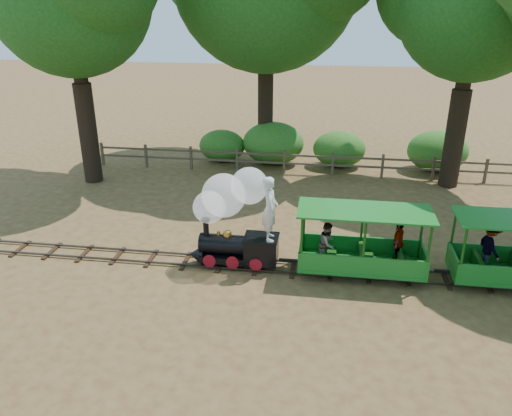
# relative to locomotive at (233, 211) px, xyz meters

# --- Properties ---
(ground) EXTENTS (90.00, 90.00, 0.00)m
(ground) POSITION_rel_locomotive_xyz_m (1.63, -0.06, -1.62)
(ground) COLOR olive
(ground) RESTS_ON ground
(track) EXTENTS (22.00, 1.00, 0.10)m
(track) POSITION_rel_locomotive_xyz_m (1.63, -0.06, -1.55)
(track) COLOR #3F3D3A
(track) RESTS_ON ground
(locomotive) EXTENTS (2.51, 1.17, 2.85)m
(locomotive) POSITION_rel_locomotive_xyz_m (0.00, 0.00, 0.00)
(locomotive) COLOR black
(locomotive) RESTS_ON ground
(carriage_front) EXTENTS (3.39, 1.39, 1.76)m
(carriage_front) POSITION_rel_locomotive_xyz_m (3.38, -0.06, -0.86)
(carriage_front) COLOR #1A7A24
(carriage_front) RESTS_ON track
(fence) EXTENTS (18.10, 0.10, 1.00)m
(fence) POSITION_rel_locomotive_xyz_m (1.63, 7.94, -1.04)
(fence) COLOR brown
(fence) RESTS_ON ground
(shrub_west) EXTENTS (2.06, 1.59, 1.43)m
(shrub_west) POSITION_rel_locomotive_xyz_m (-2.29, 9.24, -0.91)
(shrub_west) COLOR #2D6B1E
(shrub_west) RESTS_ON ground
(shrub_mid_w) EXTENTS (2.68, 2.06, 1.85)m
(shrub_mid_w) POSITION_rel_locomotive_xyz_m (0.01, 9.24, -0.69)
(shrub_mid_w) COLOR #2D6B1E
(shrub_mid_w) RESTS_ON ground
(shrub_mid_e) EXTENTS (2.26, 1.73, 1.56)m
(shrub_mid_e) POSITION_rel_locomotive_xyz_m (2.88, 9.24, -0.84)
(shrub_mid_e) COLOR #2D6B1E
(shrub_mid_e) RESTS_ON ground
(shrub_east) EXTENTS (2.50, 1.93, 1.73)m
(shrub_east) POSITION_rel_locomotive_xyz_m (6.97, 9.24, -0.75)
(shrub_east) COLOR #2D6B1E
(shrub_east) RESTS_ON ground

